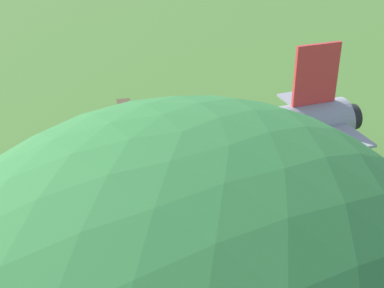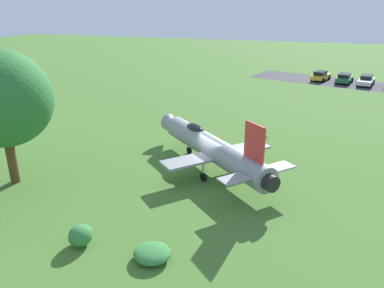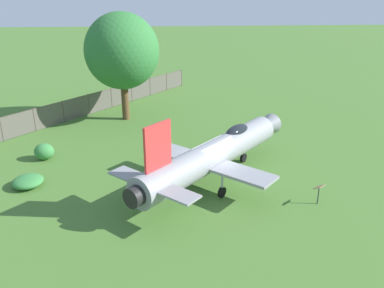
{
  "view_description": "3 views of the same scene",
  "coord_description": "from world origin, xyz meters",
  "px_view_note": "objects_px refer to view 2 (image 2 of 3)",
  "views": [
    {
      "loc": [
        7.72,
        -15.6,
        10.79
      ],
      "look_at": [
        0.09,
        -0.8,
        2.04
      ],
      "focal_mm": 51.32,
      "sensor_mm": 36.0,
      "label": 1
    },
    {
      "loc": [
        24.24,
        6.21,
        11.64
      ],
      "look_at": [
        0.57,
        -1.44,
        2.1
      ],
      "focal_mm": 34.7,
      "sensor_mm": 36.0,
      "label": 2
    },
    {
      "loc": [
        2.76,
        21.14,
        10.87
      ],
      "look_at": [
        1.16,
        -0.25,
        2.33
      ],
      "focal_mm": 37.17,
      "sensor_mm": 36.0,
      "label": 3
    }
  ],
  "objects_px": {
    "shrub_by_tree": "(81,235)",
    "parked_car_green": "(344,78)",
    "parked_car_yellow": "(321,76)",
    "shade_tree": "(0,99)",
    "info_plaque": "(265,140)",
    "shrub_near_fence": "(152,253)",
    "parked_car_white": "(366,80)",
    "display_jet": "(210,147)"
  },
  "relations": [
    {
      "from": "shrub_by_tree",
      "to": "parked_car_green",
      "type": "height_order",
      "value": "parked_car_green"
    },
    {
      "from": "parked_car_yellow",
      "to": "parked_car_green",
      "type": "bearing_deg",
      "value": -85.86
    },
    {
      "from": "shade_tree",
      "to": "info_plaque",
      "type": "distance_m",
      "value": 19.93
    },
    {
      "from": "info_plaque",
      "to": "parked_car_green",
      "type": "xyz_separation_m",
      "value": [
        -31.43,
        7.99,
        -0.09
      ]
    },
    {
      "from": "shrub_by_tree",
      "to": "parked_car_green",
      "type": "xyz_separation_m",
      "value": [
        -47.61,
        15.13,
        0.21
      ]
    },
    {
      "from": "shrub_near_fence",
      "to": "parked_car_yellow",
      "type": "bearing_deg",
      "value": 170.92
    },
    {
      "from": "parked_car_white",
      "to": "parked_car_green",
      "type": "distance_m",
      "value": 3.07
    },
    {
      "from": "parked_car_green",
      "to": "parked_car_yellow",
      "type": "height_order",
      "value": "parked_car_yellow"
    },
    {
      "from": "shade_tree",
      "to": "parked_car_green",
      "type": "relative_size",
      "value": 1.98
    },
    {
      "from": "parked_car_green",
      "to": "parked_car_white",
      "type": "bearing_deg",
      "value": -89.83
    },
    {
      "from": "shrub_by_tree",
      "to": "info_plaque",
      "type": "xyz_separation_m",
      "value": [
        -16.18,
        7.14,
        0.3
      ]
    },
    {
      "from": "parked_car_white",
      "to": "parked_car_green",
      "type": "height_order",
      "value": "parked_car_white"
    },
    {
      "from": "shrub_by_tree",
      "to": "parked_car_yellow",
      "type": "distance_m",
      "value": 49.99
    },
    {
      "from": "shade_tree",
      "to": "parked_car_yellow",
      "type": "relative_size",
      "value": 1.92
    },
    {
      "from": "parked_car_yellow",
      "to": "parked_car_white",
      "type": "bearing_deg",
      "value": -84.37
    },
    {
      "from": "display_jet",
      "to": "shrub_near_fence",
      "type": "relative_size",
      "value": 6.46
    },
    {
      "from": "shade_tree",
      "to": "parked_car_green",
      "type": "xyz_separation_m",
      "value": [
        -42.82,
        23.55,
        -5.11
      ]
    },
    {
      "from": "display_jet",
      "to": "info_plaque",
      "type": "bearing_deg",
      "value": -80.79
    },
    {
      "from": "shade_tree",
      "to": "shrub_by_tree",
      "type": "relative_size",
      "value": 6.97
    },
    {
      "from": "display_jet",
      "to": "shrub_by_tree",
      "type": "xyz_separation_m",
      "value": [
        11.1,
        -3.79,
        -1.18
      ]
    },
    {
      "from": "parked_car_green",
      "to": "parked_car_yellow",
      "type": "distance_m",
      "value": 3.6
    },
    {
      "from": "display_jet",
      "to": "shrub_by_tree",
      "type": "bearing_deg",
      "value": 113.69
    },
    {
      "from": "shade_tree",
      "to": "info_plaque",
      "type": "xyz_separation_m",
      "value": [
        -11.39,
        15.57,
        -5.02
      ]
    },
    {
      "from": "shrub_near_fence",
      "to": "parked_car_white",
      "type": "distance_m",
      "value": 48.95
    },
    {
      "from": "parked_car_green",
      "to": "info_plaque",
      "type": "bearing_deg",
      "value": 178.78
    },
    {
      "from": "display_jet",
      "to": "parked_car_white",
      "type": "bearing_deg",
      "value": -69.24
    },
    {
      "from": "shrub_near_fence",
      "to": "parked_car_yellow",
      "type": "relative_size",
      "value": 0.39
    },
    {
      "from": "info_plaque",
      "to": "parked_car_white",
      "type": "relative_size",
      "value": 0.23
    },
    {
      "from": "info_plaque",
      "to": "parked_car_green",
      "type": "distance_m",
      "value": 32.43
    },
    {
      "from": "shade_tree",
      "to": "parked_car_yellow",
      "type": "height_order",
      "value": "shade_tree"
    },
    {
      "from": "shrub_by_tree",
      "to": "info_plaque",
      "type": "height_order",
      "value": "info_plaque"
    },
    {
      "from": "parked_car_green",
      "to": "parked_car_yellow",
      "type": "xyz_separation_m",
      "value": [
        -1.0,
        -3.45,
        0.01
      ]
    },
    {
      "from": "shrub_by_tree",
      "to": "parked_car_white",
      "type": "bearing_deg",
      "value": 158.88
    },
    {
      "from": "shrub_by_tree",
      "to": "parked_car_white",
      "type": "height_order",
      "value": "parked_car_white"
    },
    {
      "from": "shrub_by_tree",
      "to": "display_jet",
      "type": "bearing_deg",
      "value": 161.13
    },
    {
      "from": "shrub_near_fence",
      "to": "shrub_by_tree",
      "type": "xyz_separation_m",
      "value": [
        0.08,
        -3.92,
        0.24
      ]
    },
    {
      "from": "parked_car_yellow",
      "to": "shade_tree",
      "type": "bearing_deg",
      "value": 175.6
    },
    {
      "from": "info_plaque",
      "to": "shrub_by_tree",
      "type": "bearing_deg",
      "value": -23.81
    },
    {
      "from": "shrub_near_fence",
      "to": "parked_car_white",
      "type": "bearing_deg",
      "value": 163.13
    },
    {
      "from": "parked_car_white",
      "to": "parked_car_yellow",
      "type": "distance_m",
      "value": 6.67
    },
    {
      "from": "info_plaque",
      "to": "parked_car_white",
      "type": "distance_m",
      "value": 32.65
    },
    {
      "from": "shrub_by_tree",
      "to": "parked_car_green",
      "type": "bearing_deg",
      "value": 162.37
    }
  ]
}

